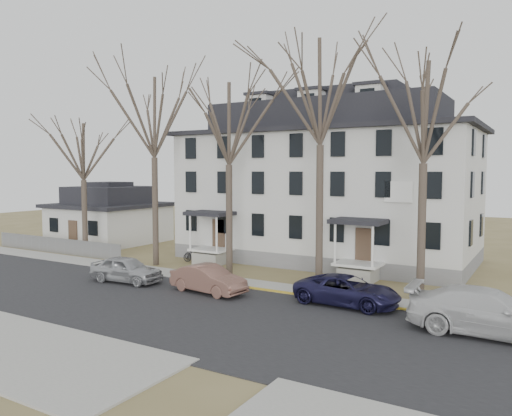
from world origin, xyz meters
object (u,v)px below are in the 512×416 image
Objects in this scene: boarding_house at (326,185)px; car_white at (489,313)px; bicycle_left at (194,255)px; bicycle_right at (194,256)px; small_house at (110,217)px; car_navy at (347,291)px; tree_far_left at (154,111)px; tree_mid_left at (229,118)px; car_silver at (126,270)px; car_tan at (208,280)px; tree_mid_right at (425,105)px; tree_bungalow at (83,147)px; tree_center at (321,84)px.

car_white is at bearing -46.28° from boarding_house.
bicycle_right is (0.40, -0.58, 0.04)m from bicycle_left.
small_house is 1.74× the size of car_navy.
bicycle_left is (-13.52, 5.72, -0.27)m from car_navy.
tree_far_left is at bearing 76.67° from car_white.
boarding_house is 3.40× the size of car_white.
boarding_house is 10.73m from bicycle_left.
small_house reaches higher than car_white.
tree_mid_left is 2.93× the size of car_silver.
bicycle_left is at bearing -16.52° from small_house.
bicycle_left is (-7.69, -5.61, -4.96)m from boarding_house.
car_tan is 7.23m from car_navy.
tree_far_left is 8.95× the size of bicycle_right.
car_navy is 3.26× the size of bicycle_right.
tree_far_left is 2.74× the size of car_navy.
small_house is 19.53m from tree_mid_left.
tree_mid_right is 18.34m from car_silver.
tree_mid_right is at bearing 0.00° from tree_bungalow.
bicycle_right is (-13.12, 5.13, -0.23)m from car_navy.
boarding_house is 9.66m from tree_mid_left.
car_silver is at bearing -40.17° from small_house.
tree_far_left is 12.02m from tree_center.
tree_mid_right reaches higher than car_navy.
boarding_house is at bearing -59.35° from bicycle_left.
small_house reaches higher than car_tan.
boarding_house is 18.06m from car_white.
tree_mid_right is at bearing -76.90° from car_silver.
boarding_house reaches higher than bicycle_right.
bicycle_left is at bearing 69.73° from car_navy.
tree_far_left reaches higher than car_silver.
car_white is (15.09, -4.49, -8.72)m from tree_mid_left.
small_house is 0.59× the size of tree_center.
car_white reaches higher than car_silver.
boarding_house is at bearing 5.59° from small_house.
tree_far_left is 17.97m from car_navy.
tree_center is 9.59× the size of bicycle_right.
tree_center is at bearing -117.12° from bicycle_right.
tree_far_left is (11.00, -6.20, 8.09)m from small_house.
small_house is 33.85m from car_white.
tree_mid_right reaches higher than bicycle_left.
car_white is (9.09, -4.49, -10.20)m from tree_center.
small_house is 1.42× the size of car_white.
tree_mid_right is at bearing -113.42° from bicycle_right.
small_house is (-20.00, -1.96, -3.13)m from boarding_house.
tree_bungalow is 11.76m from bicycle_right.
bicycle_left is (12.31, -3.65, -1.83)m from small_house.
tree_center is at bearing -108.83° from bicycle_left.
car_silver is 0.71× the size of car_white.
tree_center reaches higher than bicycle_right.
tree_far_left is 8.55× the size of bicycle_left.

